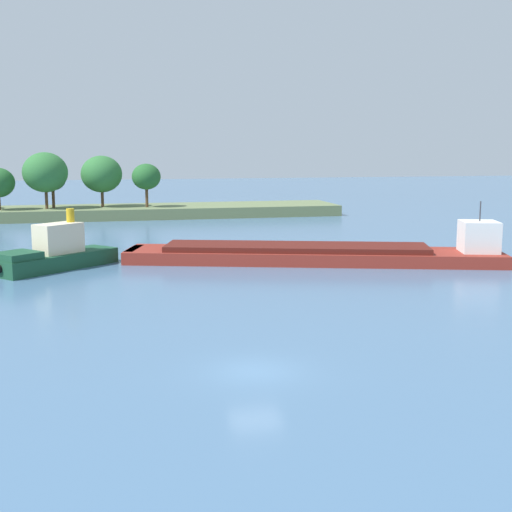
{
  "coord_description": "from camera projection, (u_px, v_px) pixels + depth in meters",
  "views": [
    {
      "loc": [
        -6.75,
        -29.88,
        10.46
      ],
      "look_at": [
        5.96,
        26.22,
        1.2
      ],
      "focal_mm": 47.28,
      "sensor_mm": 36.0,
      "label": 1
    }
  ],
  "objects": [
    {
      "name": "ground_plane",
      "position": [
        256.0,
        371.0,
        31.9
      ],
      "size": [
        400.0,
        400.0,
        0.0
      ],
      "primitive_type": "plane",
      "color": "#476B8E"
    },
    {
      "name": "cargo_barge",
      "position": [
        322.0,
        253.0,
        62.02
      ],
      "size": [
        34.59,
        15.71,
        5.74
      ],
      "color": "maroon",
      "rests_on": "ground"
    },
    {
      "name": "tugboat",
      "position": [
        55.0,
        254.0,
        58.52
      ],
      "size": [
        10.64,
        9.95,
        5.16
      ],
      "color": "#19472D",
      "rests_on": "ground"
    },
    {
      "name": "treeline_island",
      "position": [
        6.0,
        197.0,
        98.44
      ],
      "size": [
        89.89,
        11.67,
        9.84
      ],
      "color": "#66754C",
      "rests_on": "ground"
    }
  ]
}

